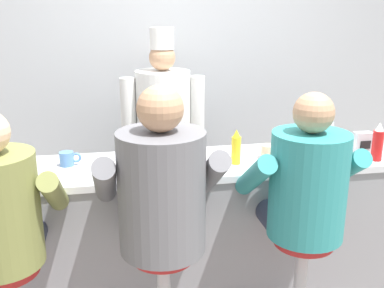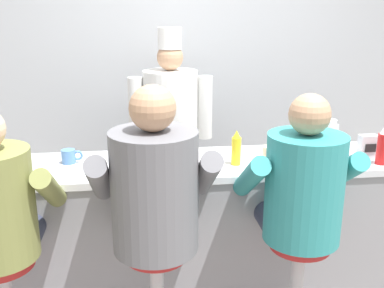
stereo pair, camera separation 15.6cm
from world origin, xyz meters
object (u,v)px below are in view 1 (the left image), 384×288
Objects in this scene: diner_seated_olive at (0,218)px; diner_seated_grey at (161,197)px; hot_sauce_bottle_orange at (287,151)px; diner_seated_teal at (304,192)px; cereal_bowl at (179,167)px; coffee_mug_tan at (269,152)px; ketchup_bottle_red at (378,143)px; cook_in_whites_near at (164,126)px; water_pitcher_clear at (322,134)px; coffee_mug_blue at (68,159)px; napkin_dispenser_chrome at (363,143)px; mustard_bottle_yellow at (236,148)px.

diner_seated_grey is (0.74, 0.00, 0.04)m from diner_seated_olive.
diner_seated_teal is at bearing -99.46° from hot_sauce_bottle_orange.
coffee_mug_tan is at bearing 14.13° from cereal_bowl.
ketchup_bottle_red is 0.14× the size of cook_in_whites_near.
diner_seated_grey reaches higher than water_pitcher_clear.
cook_in_whites_near is at bearing 52.86° from coffee_mug_blue.
napkin_dispenser_chrome is at bearing 6.73° from hot_sauce_bottle_orange.
coffee_mug_tan is 1.55m from diner_seated_olive.
ketchup_bottle_red is 0.34m from water_pitcher_clear.
diner_seated_grey is 0.74m from diner_seated_teal.
hot_sauce_bottle_orange is at bearing -8.27° from coffee_mug_blue.
diner_seated_grey is (-0.81, -0.41, -0.06)m from hot_sauce_bottle_orange.
diner_seated_olive is (-1.24, -0.45, -0.13)m from mustard_bottle_yellow.
diner_seated_olive is at bearing -179.64° from diner_seated_grey.
hot_sauce_bottle_orange is 0.98× the size of cereal_bowl.
cook_in_whites_near is (-0.92, 0.90, -0.13)m from water_pitcher_clear.
mustard_bottle_yellow is 0.15× the size of diner_seated_olive.
hot_sauce_bottle_orange is 1.60m from diner_seated_olive.
hot_sauce_bottle_orange is at bearing 4.35° from cereal_bowl.
coffee_mug_blue reaches higher than cereal_bowl.
mustard_bottle_yellow is 1.65× the size of coffee_mug_blue.
diner_seated_teal is (0.01, -0.51, -0.06)m from coffee_mug_tan.
cereal_bowl is at bearing -165.87° from coffee_mug_tan.
cereal_bowl is at bearing 67.75° from diner_seated_grey.
diner_seated_teal is 1.59m from cook_in_whites_near.
coffee_mug_tan is 1.21m from coffee_mug_blue.
cook_in_whites_near is at bearing 118.30° from coffee_mug_tan.
cook_in_whites_near reaches higher than ketchup_bottle_red.
hot_sauce_bottle_orange is 0.10× the size of diner_seated_teal.
coffee_mug_blue is 1.36m from diner_seated_teal.
cook_in_whites_near is at bearing 57.91° from diner_seated_olive.
mustard_bottle_yellow reaches higher than coffee_mug_blue.
water_pitcher_clear is (0.31, 0.19, 0.04)m from hot_sauce_bottle_orange.
cook_in_whites_near reaches higher than coffee_mug_tan.
ketchup_bottle_red reaches higher than hot_sauce_bottle_orange.
mustard_bottle_yellow is 1.09m from cook_in_whites_near.
ketchup_bottle_red is 0.16× the size of diner_seated_grey.
ketchup_bottle_red is 1.41m from diner_seated_grey.
diner_seated_olive is (-2.10, -0.35, -0.14)m from ketchup_bottle_red.
diner_seated_teal is (-0.60, -0.47, -0.09)m from napkin_dispenser_chrome.
ketchup_bottle_red is 0.86m from mustard_bottle_yellow.
diner_seated_teal reaches higher than mustard_bottle_yellow.
water_pitcher_clear is 1.27m from diner_seated_grey.
diner_seated_grey reaches higher than mustard_bottle_yellow.
diner_seated_grey is (-1.36, -0.35, -0.10)m from ketchup_bottle_red.
diner_seated_teal reaches higher than coffee_mug_blue.
diner_seated_teal is (0.59, -0.36, -0.04)m from cereal_bowl.
water_pitcher_clear is 1.73× the size of coffee_mug_blue.
diner_seated_olive is 0.74m from diner_seated_grey.
cereal_bowl is 0.11× the size of diner_seated_teal.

